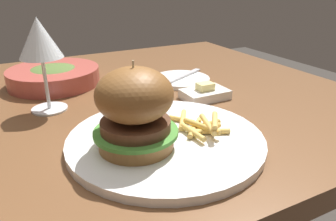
{
  "coord_description": "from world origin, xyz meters",
  "views": [
    {
      "loc": [
        -0.18,
        -0.66,
        1.0
      ],
      "look_at": [
        0.05,
        -0.21,
        0.78
      ],
      "focal_mm": 35.0,
      "sensor_mm": 36.0,
      "label": 1
    }
  ],
  "objects_px": {
    "main_plate": "(166,140)",
    "butter_dish": "(205,93)",
    "burger_sandwich": "(135,109)",
    "soup_bowl": "(54,75)",
    "table_knife": "(170,81)",
    "wine_glass": "(39,41)",
    "bread_plate": "(181,80)"
  },
  "relations": [
    {
      "from": "table_knife",
      "to": "soup_bowl",
      "type": "distance_m",
      "value": 0.29
    },
    {
      "from": "main_plate",
      "to": "butter_dish",
      "type": "height_order",
      "value": "butter_dish"
    },
    {
      "from": "bread_plate",
      "to": "butter_dish",
      "type": "height_order",
      "value": "butter_dish"
    },
    {
      "from": "main_plate",
      "to": "burger_sandwich",
      "type": "xyz_separation_m",
      "value": [
        -0.05,
        -0.01,
        0.07
      ]
    },
    {
      "from": "butter_dish",
      "to": "burger_sandwich",
      "type": "bearing_deg",
      "value": -145.88
    },
    {
      "from": "main_plate",
      "to": "bread_plate",
      "type": "relative_size",
      "value": 2.19
    },
    {
      "from": "burger_sandwich",
      "to": "wine_glass",
      "type": "xyz_separation_m",
      "value": [
        -0.09,
        0.25,
        0.06
      ]
    },
    {
      "from": "table_knife",
      "to": "soup_bowl",
      "type": "bearing_deg",
      "value": 148.6
    },
    {
      "from": "bread_plate",
      "to": "wine_glass",
      "type": "bearing_deg",
      "value": -173.95
    },
    {
      "from": "main_plate",
      "to": "table_knife",
      "type": "bearing_deg",
      "value": 60.77
    },
    {
      "from": "bread_plate",
      "to": "table_knife",
      "type": "height_order",
      "value": "table_knife"
    },
    {
      "from": "soup_bowl",
      "to": "burger_sandwich",
      "type": "bearing_deg",
      "value": -83.24
    },
    {
      "from": "burger_sandwich",
      "to": "soup_bowl",
      "type": "bearing_deg",
      "value": 96.76
    },
    {
      "from": "burger_sandwich",
      "to": "bread_plate",
      "type": "height_order",
      "value": "burger_sandwich"
    },
    {
      "from": "burger_sandwich",
      "to": "bread_plate",
      "type": "distance_m",
      "value": 0.38
    },
    {
      "from": "main_plate",
      "to": "burger_sandwich",
      "type": "distance_m",
      "value": 0.09
    },
    {
      "from": "wine_glass",
      "to": "table_knife",
      "type": "distance_m",
      "value": 0.31
    },
    {
      "from": "wine_glass",
      "to": "soup_bowl",
      "type": "bearing_deg",
      "value": 76.32
    },
    {
      "from": "main_plate",
      "to": "butter_dish",
      "type": "bearing_deg",
      "value": 40.03
    },
    {
      "from": "table_knife",
      "to": "bread_plate",
      "type": "bearing_deg",
      "value": 26.32
    },
    {
      "from": "burger_sandwich",
      "to": "soup_bowl",
      "type": "distance_m",
      "value": 0.42
    },
    {
      "from": "soup_bowl",
      "to": "main_plate",
      "type": "bearing_deg",
      "value": -75.57
    },
    {
      "from": "soup_bowl",
      "to": "bread_plate",
      "type": "bearing_deg",
      "value": -23.58
    },
    {
      "from": "butter_dish",
      "to": "wine_glass",
      "type": "bearing_deg",
      "value": 163.09
    },
    {
      "from": "main_plate",
      "to": "wine_glass",
      "type": "relative_size",
      "value": 1.73
    },
    {
      "from": "burger_sandwich",
      "to": "soup_bowl",
      "type": "xyz_separation_m",
      "value": [
        -0.05,
        0.41,
        -0.05
      ]
    },
    {
      "from": "main_plate",
      "to": "soup_bowl",
      "type": "bearing_deg",
      "value": 104.43
    },
    {
      "from": "table_knife",
      "to": "burger_sandwich",
      "type": "bearing_deg",
      "value": -126.83
    },
    {
      "from": "burger_sandwich",
      "to": "butter_dish",
      "type": "bearing_deg",
      "value": 34.12
    },
    {
      "from": "main_plate",
      "to": "burger_sandwich",
      "type": "height_order",
      "value": "burger_sandwich"
    },
    {
      "from": "burger_sandwich",
      "to": "wine_glass",
      "type": "distance_m",
      "value": 0.27
    },
    {
      "from": "burger_sandwich",
      "to": "butter_dish",
      "type": "height_order",
      "value": "burger_sandwich"
    }
  ]
}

